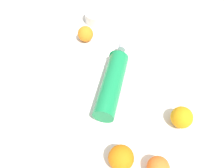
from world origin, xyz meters
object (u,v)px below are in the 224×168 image
(water_bottle, at_px, (113,79))
(orange_3, at_px, (120,158))
(ceramic_bowl, at_px, (98,16))
(orange_2, at_px, (182,117))
(orange_0, at_px, (85,34))
(orange_1, at_px, (158,168))

(water_bottle, xyz_separation_m, orange_3, (-0.02, 0.27, 0.00))
(ceramic_bowl, bearing_deg, orange_2, 118.91)
(orange_0, xyz_separation_m, orange_1, (-0.24, 0.53, -0.00))
(water_bottle, relative_size, orange_0, 5.01)
(orange_0, bearing_deg, orange_1, 113.97)
(orange_3, distance_m, ceramic_bowl, 0.64)
(water_bottle, distance_m, orange_0, 0.26)
(water_bottle, relative_size, orange_2, 4.70)
(water_bottle, relative_size, orange_3, 4.47)
(water_bottle, distance_m, orange_2, 0.26)
(orange_0, relative_size, orange_3, 0.89)
(orange_2, bearing_deg, orange_3, 33.35)
(orange_3, bearing_deg, orange_0, -75.21)
(orange_1, bearing_deg, water_bottle, -67.69)
(orange_0, bearing_deg, water_bottle, 116.00)
(orange_2, xyz_separation_m, orange_3, (0.19, 0.13, 0.00))
(ceramic_bowl, bearing_deg, orange_1, 106.26)
(water_bottle, height_order, orange_2, water_bottle)
(orange_2, xyz_separation_m, ceramic_bowl, (0.28, -0.51, -0.01))
(orange_0, relative_size, orange_2, 0.94)
(water_bottle, bearing_deg, orange_0, 38.03)
(orange_0, distance_m, orange_2, 0.50)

